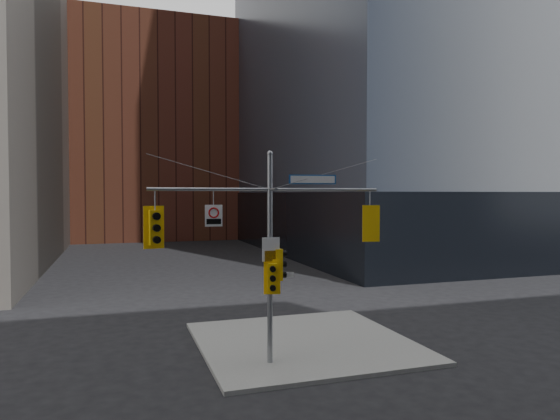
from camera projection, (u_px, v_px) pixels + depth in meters
ground at (289, 388)px, 14.98m from camera, size 160.00×160.00×0.00m
sidewalk_corner at (304, 342)px, 19.40m from camera, size 8.00×8.00×0.15m
podium_ne at (436, 220)px, 54.01m from camera, size 36.40×36.40×6.00m
brick_midrise at (153, 136)px, 69.60m from camera, size 26.00×20.00×28.00m
signal_assembly at (270, 237)px, 16.73m from camera, size 8.00×0.80×7.30m
traffic_light_west_arm at (155, 228)px, 15.56m from camera, size 0.64×0.56×1.35m
traffic_light_east_arm at (370, 223)px, 17.89m from camera, size 0.61×0.57×1.30m
traffic_light_pole_side at (279, 265)px, 16.87m from camera, size 0.42×0.35×1.07m
traffic_light_pole_front at (272, 278)px, 16.52m from camera, size 0.55×0.51×1.17m
street_sign_blade at (313, 179)px, 17.15m from camera, size 1.66×0.25×0.32m
regulatory_sign_arm at (214, 215)px, 16.09m from camera, size 0.56×0.09×0.70m
regulatory_sign_pole at (271, 250)px, 16.64m from camera, size 0.61×0.07×0.80m
street_blade_ew at (283, 275)px, 16.92m from camera, size 0.79×0.05×0.16m
street_blade_ns at (266, 279)px, 17.21m from camera, size 0.07×0.67×0.13m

